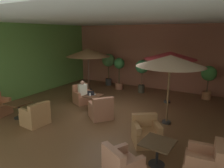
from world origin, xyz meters
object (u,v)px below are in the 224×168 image
object	(u,v)px
armchair_front_right_north	(204,164)
potted_tree_mid_right	(209,77)
potted_tree_right_corner	(108,63)
armchair_front_right_east	(146,133)
potted_tree_mid_left	(119,69)
patio_umbrella_center_beige	(88,53)
open_laptop	(91,94)
patio_umbrella_tall_red	(170,56)
armchair_front_left_north	(101,110)
cafe_table_front_left	(93,99)
iced_drink_cup	(90,95)
cafe_table_front_right	(157,147)
armchair_front_right_south	(122,168)
patron_blue_shirt	(83,89)
potted_tree_left_corner	(142,70)
armchair_front_left_east	(82,97)
cafe_table_mid_center	(18,106)
armchair_mid_center_north	(36,116)
patio_umbrella_near_wall	(170,61)

from	to	relation	value
armchair_front_right_north	potted_tree_mid_right	xyz separation A→B (m)	(-0.54, 6.28, 0.82)
potted_tree_mid_right	potted_tree_right_corner	bearing A→B (deg)	179.17
armchair_front_right_east	potted_tree_mid_left	xyz separation A→B (m)	(-3.53, 5.03, 0.90)
armchair_front_right_north	potted_tree_mid_left	xyz separation A→B (m)	(-5.22, 5.81, 0.89)
patio_umbrella_center_beige	open_laptop	bearing A→B (deg)	-52.23
patio_umbrella_tall_red	armchair_front_left_north	bearing A→B (deg)	-119.09
potted_tree_mid_left	patio_umbrella_center_beige	bearing A→B (deg)	-139.63
patio_umbrella_tall_red	cafe_table_front_left	bearing A→B (deg)	-135.85
patio_umbrella_tall_red	patio_umbrella_center_beige	xyz separation A→B (m)	(-4.45, -0.14, -0.07)
cafe_table_front_left	iced_drink_cup	xyz separation A→B (m)	(-0.08, -0.11, 0.22)
cafe_table_front_left	cafe_table_front_right	xyz separation A→B (m)	(3.59, -2.43, 0.02)
patio_umbrella_center_beige	potted_tree_mid_left	bearing A→B (deg)	40.37
armchair_front_left_north	armchair_front_right_south	bearing A→B (deg)	-50.03
armchair_front_left_north	patron_blue_shirt	bearing A→B (deg)	147.48
armchair_front_left_north	cafe_table_front_left	bearing A→B (deg)	141.01
patio_umbrella_center_beige	iced_drink_cup	xyz separation A→B (m)	(1.82, -2.45, -1.48)
armchair_front_right_east	iced_drink_cup	size ratio (longest dim) A/B	9.83
patron_blue_shirt	potted_tree_left_corner	bearing A→B (deg)	60.14
armchair_front_left_east	armchair_front_right_north	bearing A→B (deg)	-26.43
potted_tree_right_corner	iced_drink_cup	distance (m)	4.47
potted_tree_mid_left	potted_tree_right_corner	world-z (taller)	potted_tree_right_corner
armchair_front_right_north	potted_tree_mid_left	size ratio (longest dim) A/B	0.48
cafe_table_front_right	armchair_front_left_east	bearing A→B (deg)	147.54
patio_umbrella_center_beige	potted_tree_left_corner	xyz separation A→B (m)	(2.75, 1.12, -0.87)
patio_umbrella_tall_red	armchair_front_right_east	bearing A→B (deg)	-84.02
armchair_front_left_east	potted_tree_right_corner	world-z (taller)	potted_tree_right_corner
cafe_table_mid_center	potted_tree_right_corner	xyz separation A→B (m)	(0.39, 6.22, 0.95)
cafe_table_front_right	potted_tree_mid_right	bearing A→B (deg)	85.20
cafe_table_mid_center	open_laptop	bearing A→B (deg)	49.66
armchair_mid_center_north	potted_tree_right_corner	xyz separation A→B (m)	(-0.66, 6.32, 1.12)
patio_umbrella_tall_red	potted_tree_mid_left	xyz separation A→B (m)	(-3.11, 1.01, -1.02)
cafe_table_front_right	patron_blue_shirt	xyz separation A→B (m)	(-4.48, 2.85, 0.23)
armchair_front_right_north	armchair_front_right_south	world-z (taller)	armchair_front_right_north
armchair_front_right_east	patio_umbrella_near_wall	bearing A→B (deg)	84.42
potted_tree_mid_left	open_laptop	world-z (taller)	potted_tree_mid_left
potted_tree_right_corner	iced_drink_cup	bearing A→B (deg)	-69.93
potted_tree_mid_left	patio_umbrella_tall_red	bearing A→B (deg)	-17.93
potted_tree_mid_left	armchair_front_right_east	bearing A→B (deg)	-54.92
armchair_front_right_north	patio_umbrella_near_wall	world-z (taller)	patio_umbrella_near_wall
open_laptop	patron_blue_shirt	bearing A→B (deg)	152.38
cafe_table_front_left	armchair_front_right_south	distance (m)	4.57
armchair_front_left_east	patron_blue_shirt	size ratio (longest dim) A/B	1.43
cafe_table_front_left	patron_blue_shirt	world-z (taller)	patron_blue_shirt
cafe_table_front_left	armchair_front_right_south	world-z (taller)	armchair_front_right_south
cafe_table_front_right	patio_umbrella_tall_red	bearing A→B (deg)	101.95
potted_tree_mid_left	cafe_table_mid_center	bearing A→B (deg)	-104.08
armchair_front_right_east	cafe_table_mid_center	size ratio (longest dim) A/B	1.33
armchair_front_right_south	patio_umbrella_center_beige	size ratio (longest dim) A/B	0.41
armchair_front_right_east	potted_tree_mid_right	size ratio (longest dim) A/B	0.64
cafe_table_front_left	armchair_front_left_north	world-z (taller)	armchair_front_left_north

